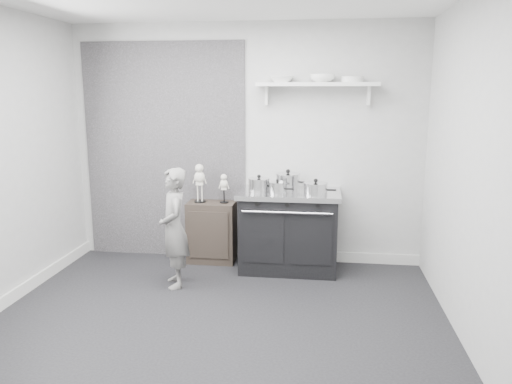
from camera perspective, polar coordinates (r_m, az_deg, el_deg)
ground at (r=4.38m, az=-4.84°, el=-15.06°), size 4.00×4.00×0.00m
room_shell at (r=4.09m, az=-6.01°, el=7.02°), size 4.02×3.62×2.71m
wall_shelf at (r=5.50m, az=7.01°, el=12.00°), size 1.30×0.26×0.24m
stove at (r=5.52m, az=3.76°, el=-4.38°), size 1.10×0.69×0.88m
side_cabinet at (r=5.79m, az=-5.08°, el=-4.58°), size 0.54×0.32×0.70m
child at (r=5.07m, az=-9.35°, el=-4.08°), size 0.44×0.52×1.21m
pot_front_left at (r=5.34m, az=0.35°, el=0.80°), size 0.32×0.23×0.19m
pot_back_left at (r=5.51m, az=3.67°, el=1.25°), size 0.36×0.27×0.22m
pot_front_right at (r=5.22m, az=6.83°, el=0.36°), size 0.34×0.25×0.18m
pot_front_center at (r=5.25m, az=2.46°, el=0.48°), size 0.26×0.18×0.16m
skeleton_full at (r=5.69m, az=-6.47°, el=1.35°), size 0.14×0.09×0.51m
skeleton_torso at (r=5.64m, az=-3.69°, el=0.64°), size 0.11×0.07×0.38m
bowl_large at (r=5.51m, az=2.95°, el=12.75°), size 0.27×0.27×0.07m
bowl_small at (r=5.49m, az=7.59°, el=12.76°), size 0.27×0.27×0.08m
plate_stack at (r=5.50m, az=10.96°, el=12.52°), size 0.24×0.24×0.06m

